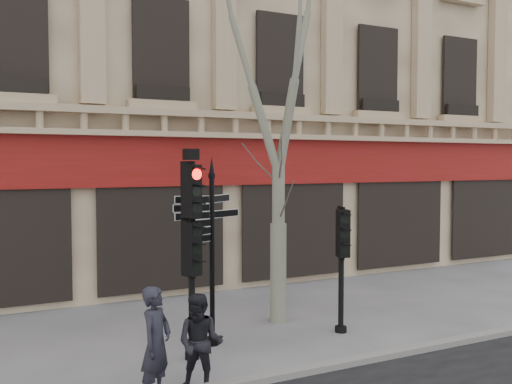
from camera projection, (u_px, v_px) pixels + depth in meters
ground at (243, 354)px, 10.65m from camera, size 80.00×80.00×0.00m
kerb at (279, 376)px, 9.40m from camera, size 80.00×0.25×0.12m
building at (99, 17)px, 21.30m from camera, size 28.00×15.52×18.00m
fingerpost at (212, 219)px, 11.04m from camera, size 1.83×1.83×3.69m
traffic_signal_main at (191, 227)px, 10.24m from camera, size 0.48×0.39×3.82m
traffic_signal_secondary at (341, 247)px, 11.91m from camera, size 0.51×0.43×2.59m
plane_tree at (279, 51)px, 12.47m from camera, size 3.22×3.22×8.56m
pedestrian_a at (156, 344)px, 8.51m from camera, size 0.74×0.73×1.73m
pedestrian_b at (200, 343)px, 8.84m from camera, size 0.95×0.91×1.54m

